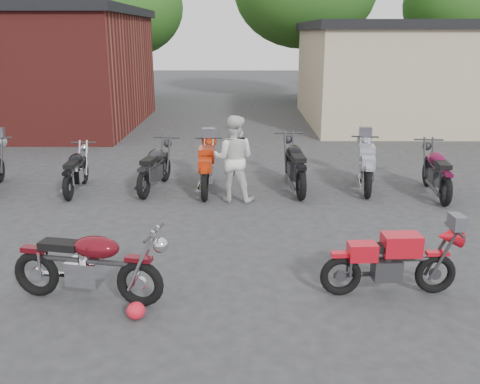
# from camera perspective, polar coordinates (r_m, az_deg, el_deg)

# --- Properties ---
(ground) EXTENTS (90.00, 90.00, 0.00)m
(ground) POSITION_cam_1_polar(r_m,az_deg,el_deg) (7.02, -8.10, -12.20)
(ground) COLOR #2E2E30
(stucco_building) EXTENTS (10.00, 8.00, 3.50)m
(stucco_building) POSITION_cam_1_polar(r_m,az_deg,el_deg) (22.43, 20.37, 11.48)
(stucco_building) COLOR tan
(stucco_building) RESTS_ON ground
(tree_1) EXTENTS (5.92, 5.92, 7.40)m
(tree_1) POSITION_cam_1_polar(r_m,az_deg,el_deg) (28.72, -12.17, 16.94)
(tree_1) COLOR #224813
(tree_1) RESTS_ON ground
(tree_2) EXTENTS (7.04, 7.04, 8.80)m
(tree_2) POSITION_cam_1_polar(r_m,az_deg,el_deg) (28.26, 6.88, 18.61)
(tree_2) COLOR #224813
(tree_2) RESTS_ON ground
(tree_3) EXTENTS (6.08, 6.08, 7.60)m
(tree_3) POSITION_cam_1_polar(r_m,az_deg,el_deg) (30.16, 22.77, 16.22)
(tree_3) COLOR #224813
(tree_3) RESTS_ON ground
(vintage_motorcycle) EXTENTS (2.09, 1.03, 1.16)m
(vintage_motorcycle) POSITION_cam_1_polar(r_m,az_deg,el_deg) (7.15, -15.83, -7.00)
(vintage_motorcycle) COLOR #570A13
(vintage_motorcycle) RESTS_ON ground
(sportbike) EXTENTS (1.79, 0.68, 1.02)m
(sportbike) POSITION_cam_1_polar(r_m,az_deg,el_deg) (7.37, 15.93, -6.85)
(sportbike) COLOR red
(sportbike) RESTS_ON ground
(helmet) EXTENTS (0.28, 0.28, 0.22)m
(helmet) POSITION_cam_1_polar(r_m,az_deg,el_deg) (6.81, -11.05, -12.31)
(helmet) COLOR red
(helmet) RESTS_ON ground
(person_light) EXTENTS (0.97, 0.81, 1.78)m
(person_light) POSITION_cam_1_polar(r_m,az_deg,el_deg) (10.96, -0.68, 3.57)
(person_light) COLOR silver
(person_light) RESTS_ON ground
(row_bike_2) EXTENTS (0.68, 1.84, 1.05)m
(row_bike_2) POSITION_cam_1_polar(r_m,az_deg,el_deg) (12.24, -17.11, 2.46)
(row_bike_2) COLOR black
(row_bike_2) RESTS_ON ground
(row_bike_3) EXTENTS (0.98, 2.05, 1.14)m
(row_bike_3) POSITION_cam_1_polar(r_m,az_deg,el_deg) (11.98, -9.07, 2.92)
(row_bike_3) COLOR black
(row_bike_3) RESTS_ON ground
(row_bike_4) EXTENTS (0.66, 1.99, 1.15)m
(row_bike_4) POSITION_cam_1_polar(r_m,az_deg,el_deg) (11.73, -3.57, 2.82)
(row_bike_4) COLOR #BA310F
(row_bike_4) RESTS_ON ground
(row_bike_5) EXTENTS (0.87, 2.20, 1.25)m
(row_bike_5) POSITION_cam_1_polar(r_m,az_deg,el_deg) (11.88, 5.88, 3.19)
(row_bike_5) COLOR black
(row_bike_5) RESTS_ON ground
(row_bike_6) EXTENTS (0.94, 2.06, 1.15)m
(row_bike_6) POSITION_cam_1_polar(r_m,az_deg,el_deg) (12.20, 13.33, 2.95)
(row_bike_6) COLOR #999DA7
(row_bike_6) RESTS_ON ground
(row_bike_7) EXTENTS (0.83, 2.07, 1.17)m
(row_bike_7) POSITION_cam_1_polar(r_m,az_deg,el_deg) (12.15, 20.28, 2.35)
(row_bike_7) COLOR #5B0B2B
(row_bike_7) RESTS_ON ground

